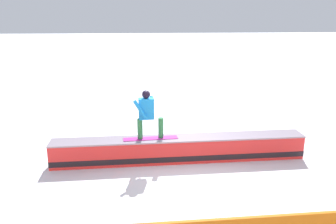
# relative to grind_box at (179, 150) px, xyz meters

# --- Properties ---
(ground_plane) EXTENTS (120.00, 120.00, 0.00)m
(ground_plane) POSITION_rel_grind_box_xyz_m (0.00, 0.00, -0.31)
(ground_plane) COLOR white
(grind_box) EXTENTS (7.09, 0.85, 0.69)m
(grind_box) POSITION_rel_grind_box_xyz_m (0.00, 0.00, 0.00)
(grind_box) COLOR red
(grind_box) RESTS_ON ground_plane
(snowboarder) EXTENTS (1.51, 0.46, 1.37)m
(snowboarder) POSITION_rel_grind_box_xyz_m (0.88, 0.03, 1.11)
(snowboarder) COLOR #B3218A
(snowboarder) RESTS_ON grind_box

